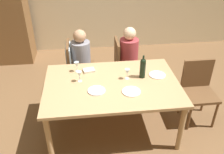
% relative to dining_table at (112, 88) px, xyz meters
% --- Properties ---
extents(ground_plane, '(10.00, 10.00, 0.00)m').
position_rel_dining_table_xyz_m(ground_plane, '(0.00, 0.00, -0.68)').
color(ground_plane, brown).
extents(dining_table, '(1.77, 1.19, 0.75)m').
position_rel_dining_table_xyz_m(dining_table, '(0.00, 0.00, 0.00)').
color(dining_table, tan).
rests_on(dining_table, ground_plane).
extents(chair_far_left, '(0.46, 0.44, 0.92)m').
position_rel_dining_table_xyz_m(chair_far_left, '(-0.52, 0.97, -0.08)').
color(chair_far_left, brown).
rests_on(chair_far_left, ground_plane).
extents(chair_far_right, '(0.44, 0.44, 0.92)m').
position_rel_dining_table_xyz_m(chair_far_right, '(0.31, 0.97, -0.15)').
color(chair_far_right, brown).
rests_on(chair_far_right, ground_plane).
extents(chair_right_end, '(0.44, 0.44, 0.92)m').
position_rel_dining_table_xyz_m(chair_right_end, '(1.27, 0.09, -0.15)').
color(chair_right_end, brown).
rests_on(chair_right_end, ground_plane).
extents(person_woman_host, '(0.35, 0.31, 1.14)m').
position_rel_dining_table_xyz_m(person_woman_host, '(-0.37, 0.97, -0.02)').
color(person_woman_host, '#33333D').
rests_on(person_woman_host, ground_plane).
extents(person_man_bearded, '(0.36, 0.31, 1.14)m').
position_rel_dining_table_xyz_m(person_man_bearded, '(0.42, 0.97, -0.02)').
color(person_man_bearded, '#33333D').
rests_on(person_man_bearded, ground_plane).
extents(wine_bottle_tall_green, '(0.08, 0.08, 0.33)m').
position_rel_dining_table_xyz_m(wine_bottle_tall_green, '(0.43, 0.11, 0.22)').
color(wine_bottle_tall_green, black).
rests_on(wine_bottle_tall_green, dining_table).
extents(wine_glass_near_left, '(0.07, 0.07, 0.15)m').
position_rel_dining_table_xyz_m(wine_glass_near_left, '(-0.46, 0.37, 0.18)').
color(wine_glass_near_left, silver).
rests_on(wine_glass_near_left, dining_table).
extents(wine_glass_centre, '(0.07, 0.07, 0.15)m').
position_rel_dining_table_xyz_m(wine_glass_centre, '(0.22, 0.09, 0.18)').
color(wine_glass_centre, silver).
rests_on(wine_glass_centre, dining_table).
extents(wine_glass_near_right, '(0.07, 0.07, 0.15)m').
position_rel_dining_table_xyz_m(wine_glass_near_right, '(-0.42, 0.10, 0.18)').
color(wine_glass_near_right, silver).
rests_on(wine_glass_near_right, dining_table).
extents(dinner_plate_host, '(0.23, 0.23, 0.01)m').
position_rel_dining_table_xyz_m(dinner_plate_host, '(0.22, -0.22, 0.08)').
color(dinner_plate_host, white).
rests_on(dinner_plate_host, dining_table).
extents(dinner_plate_guest_left, '(0.22, 0.22, 0.01)m').
position_rel_dining_table_xyz_m(dinner_plate_guest_left, '(-0.21, -0.15, 0.08)').
color(dinner_plate_guest_left, white).
rests_on(dinner_plate_guest_left, dining_table).
extents(dinner_plate_guest_right, '(0.23, 0.23, 0.01)m').
position_rel_dining_table_xyz_m(dinner_plate_guest_right, '(0.65, 0.13, 0.08)').
color(dinner_plate_guest_right, white).
rests_on(dinner_plate_guest_right, dining_table).
extents(folded_napkin, '(0.18, 0.15, 0.03)m').
position_rel_dining_table_xyz_m(folded_napkin, '(-0.29, 0.35, 0.09)').
color(folded_napkin, beige).
rests_on(folded_napkin, dining_table).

